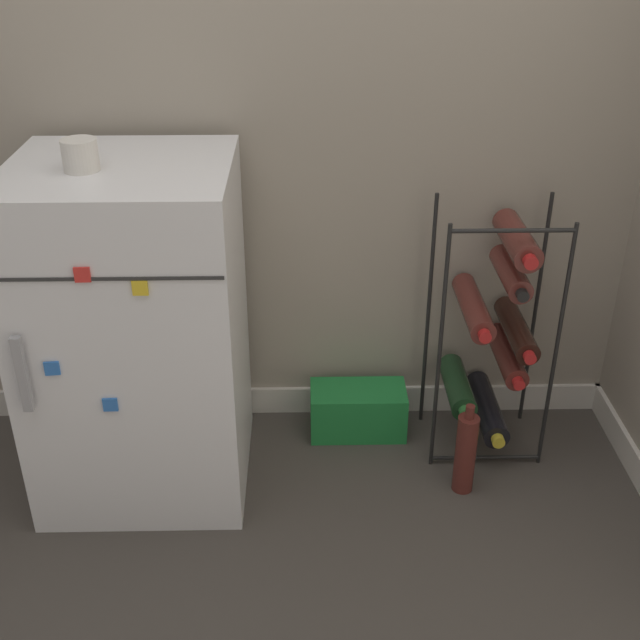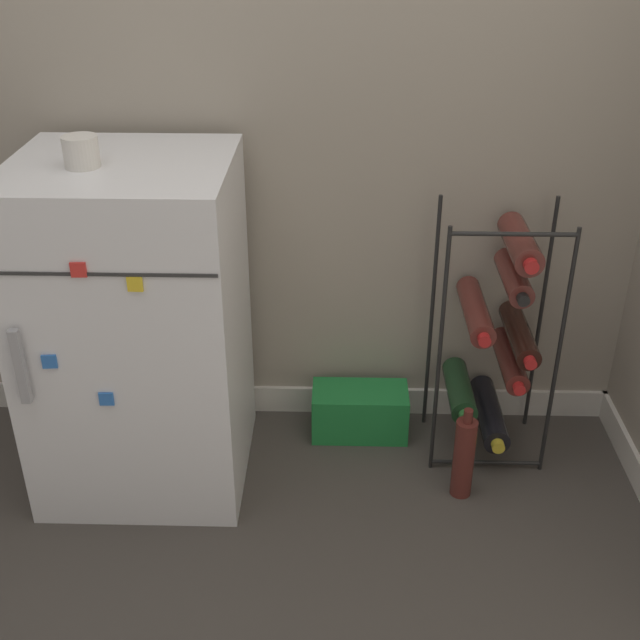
{
  "view_description": "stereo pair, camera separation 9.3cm",
  "coord_description": "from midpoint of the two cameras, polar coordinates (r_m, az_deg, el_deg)",
  "views": [
    {
      "loc": [
        0.07,
        -1.61,
        1.54
      ],
      "look_at": [
        0.11,
        0.35,
        0.47
      ],
      "focal_mm": 45.0,
      "sensor_mm": 36.0,
      "label": 1
    },
    {
      "loc": [
        0.17,
        -1.61,
        1.54
      ],
      "look_at": [
        0.11,
        0.35,
        0.47
      ],
      "focal_mm": 45.0,
      "sensor_mm": 36.0,
      "label": 2
    }
  ],
  "objects": [
    {
      "name": "wine_rack",
      "position": [
        2.37,
        11.17,
        -0.94
      ],
      "size": [
        0.34,
        0.33,
        0.77
      ],
      "color": "black",
      "rests_on": "ground_plane"
    },
    {
      "name": "loose_bottle_floor",
      "position": [
        2.31,
        9.16,
        -9.32
      ],
      "size": [
        0.06,
        0.06,
        0.29
      ],
      "color": "#56231E",
      "rests_on": "ground_plane"
    },
    {
      "name": "wall_back",
      "position": [
        2.24,
        -4.54,
        20.97
      ],
      "size": [
        7.08,
        0.07,
        2.5
      ],
      "color": "#9E9384",
      "rests_on": "ground_plane"
    },
    {
      "name": "mini_fridge",
      "position": [
        2.23,
        -14.03,
        -0.92
      ],
      "size": [
        0.56,
        0.55,
        0.94
      ],
      "color": "white",
      "rests_on": "ground_plane"
    },
    {
      "name": "ground_plane",
      "position": [
        2.23,
        -4.08,
        -15.07
      ],
      "size": [
        14.0,
        14.0,
        0.0
      ],
      "primitive_type": "plane",
      "color": "#423D38"
    },
    {
      "name": "fridge_top_cup",
      "position": [
        2.02,
        -17.99,
        11.09
      ],
      "size": [
        0.09,
        0.09,
        0.08
      ],
      "color": "silver",
      "rests_on": "mini_fridge"
    },
    {
      "name": "soda_box",
      "position": [
        2.54,
        1.66,
        -6.45
      ],
      "size": [
        0.3,
        0.15,
        0.15
      ],
      "color": "#1E7F38",
      "rests_on": "ground_plane"
    }
  ]
}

